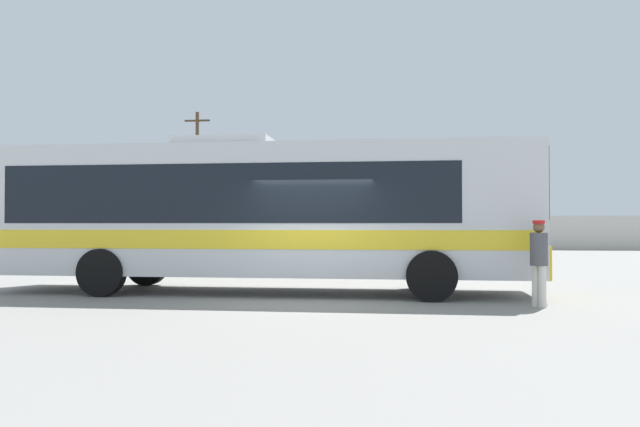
# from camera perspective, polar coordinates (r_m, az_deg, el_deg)

# --- Properties ---
(ground_plane) EXTENTS (300.00, 300.00, 0.00)m
(ground_plane) POSITION_cam_1_polar(r_m,az_deg,el_deg) (22.52, 2.65, -5.01)
(ground_plane) COLOR gray
(perimeter_wall) EXTENTS (80.00, 0.30, 2.10)m
(perimeter_wall) POSITION_cam_1_polar(r_m,az_deg,el_deg) (39.47, 4.55, -1.77)
(perimeter_wall) COLOR beige
(perimeter_wall) RESTS_ON ground_plane
(coach_bus_silver_yellow) EXTENTS (12.17, 2.78, 3.57)m
(coach_bus_silver_yellow) POSITION_cam_1_polar(r_m,az_deg,el_deg) (14.20, -5.82, 0.34)
(coach_bus_silver_yellow) COLOR silver
(coach_bus_silver_yellow) RESTS_ON ground_plane
(attendant_by_bus_door) EXTENTS (0.46, 0.46, 1.65)m
(attendant_by_bus_door) POSITION_cam_1_polar(r_m,az_deg,el_deg) (12.32, 19.76, -3.90)
(attendant_by_bus_door) COLOR silver
(attendant_by_bus_door) RESTS_ON ground_plane
(parked_car_leftmost_black) EXTENTS (4.56, 2.00, 1.42)m
(parked_car_leftmost_black) POSITION_cam_1_polar(r_m,az_deg,el_deg) (39.83, -18.71, -2.13)
(parked_car_leftmost_black) COLOR black
(parked_car_leftmost_black) RESTS_ON ground_plane
(parked_car_second_grey) EXTENTS (4.45, 2.12, 1.41)m
(parked_car_second_grey) POSITION_cam_1_polar(r_m,az_deg,el_deg) (37.76, -11.22, -2.23)
(parked_car_second_grey) COLOR slate
(parked_car_second_grey) RESTS_ON ground_plane
(parked_car_third_grey) EXTENTS (4.19, 2.23, 1.47)m
(parked_car_third_grey) POSITION_cam_1_polar(r_m,az_deg,el_deg) (36.29, -0.25, -2.26)
(parked_car_third_grey) COLOR slate
(parked_car_third_grey) RESTS_ON ground_plane
(utility_pole_near) EXTENTS (1.80, 0.24, 7.40)m
(utility_pole_near) POSITION_cam_1_polar(r_m,az_deg,el_deg) (43.27, 17.93, 2.09)
(utility_pole_near) COLOR #4C3823
(utility_pole_near) RESTS_ON ground_plane
(utility_pole_far) EXTENTS (1.80, 0.24, 9.43)m
(utility_pole_far) POSITION_cam_1_polar(r_m,az_deg,el_deg) (43.55, -11.40, 3.39)
(utility_pole_far) COLOR #4C3823
(utility_pole_far) RESTS_ON ground_plane
(roadside_tree_left) EXTENTS (5.04, 5.04, 7.21)m
(roadside_tree_left) POSITION_cam_1_polar(r_m,az_deg,el_deg) (46.81, -6.40, 3.27)
(roadside_tree_left) COLOR brown
(roadside_tree_left) RESTS_ON ground_plane
(roadside_tree_midleft) EXTENTS (3.40, 3.40, 6.09)m
(roadside_tree_midleft) POSITION_cam_1_polar(r_m,az_deg,el_deg) (43.45, 4.89, 3.01)
(roadside_tree_midleft) COLOR brown
(roadside_tree_midleft) RESTS_ON ground_plane
(roadside_tree_midright) EXTENTS (4.47, 4.47, 6.23)m
(roadside_tree_midright) POSITION_cam_1_polar(r_m,az_deg,el_deg) (43.19, 14.20, 2.67)
(roadside_tree_midright) COLOR brown
(roadside_tree_midright) RESTS_ON ground_plane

